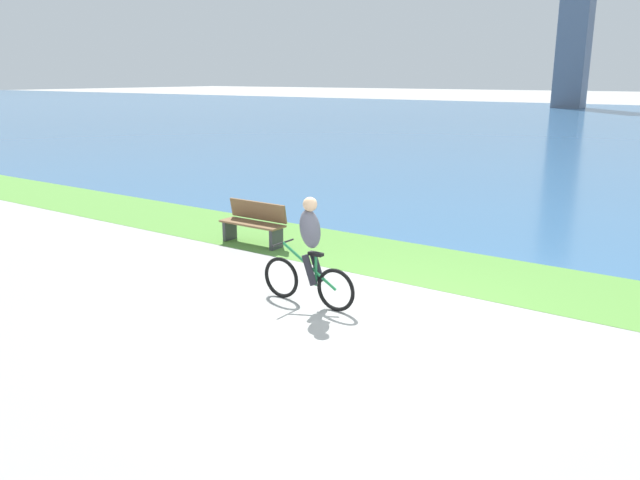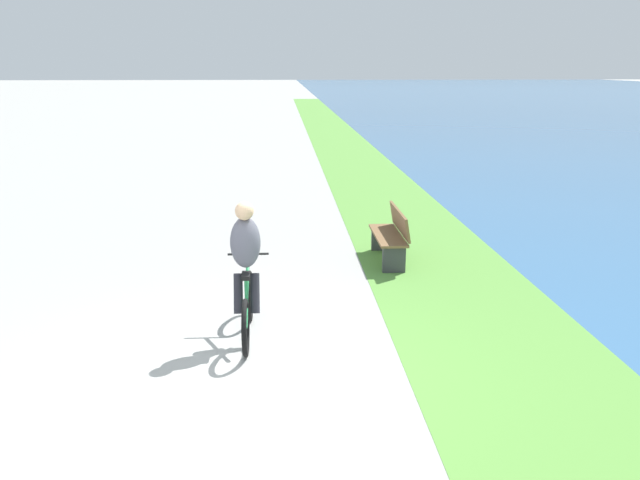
# 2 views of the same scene
# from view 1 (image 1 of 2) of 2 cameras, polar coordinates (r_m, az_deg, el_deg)

# --- Properties ---
(ground_plane) EXTENTS (300.00, 300.00, 0.00)m
(ground_plane) POSITION_cam_1_polar(r_m,az_deg,el_deg) (9.36, 4.30, -7.11)
(ground_plane) COLOR #9E9E99
(grass_strip_bayside) EXTENTS (120.00, 2.51, 0.01)m
(grass_strip_bayside) POSITION_cam_1_polar(r_m,az_deg,el_deg) (11.89, 11.75, -2.57)
(grass_strip_bayside) COLOR #59933D
(grass_strip_bayside) RESTS_ON ground
(cyclist_lead) EXTENTS (1.73, 0.52, 1.71)m
(cyclist_lead) POSITION_cam_1_polar(r_m,az_deg,el_deg) (9.62, -0.97, -1.16)
(cyclist_lead) COLOR black
(cyclist_lead) RESTS_ON ground
(bench_near_path) EXTENTS (1.50, 0.47, 0.90)m
(bench_near_path) POSITION_cam_1_polar(r_m,az_deg,el_deg) (13.34, -6.03, 1.54)
(bench_near_path) COLOR brown
(bench_near_path) RESTS_ON ground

